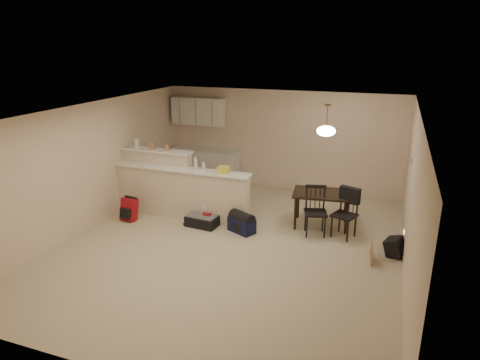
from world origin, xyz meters
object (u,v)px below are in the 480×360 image
at_px(dining_table, 322,197).
at_px(dining_chair_far, 344,214).
at_px(suitcase, 202,221).
at_px(red_backpack, 129,209).
at_px(black_daypack, 395,247).
at_px(navy_duffel, 242,225).
at_px(dining_chair_near, 316,211).
at_px(pendant_lamp, 326,131).

distance_m(dining_table, dining_chair_far, 0.65).
relative_size(suitcase, red_backpack, 1.33).
relative_size(dining_chair_far, black_daypack, 2.67).
height_order(dining_chair_far, navy_duffel, dining_chair_far).
height_order(dining_chair_near, red_backpack, dining_chair_near).
distance_m(dining_chair_near, red_backpack, 3.89).
bearing_deg(dining_chair_near, red_backpack, 172.96).
bearing_deg(dining_chair_near, navy_duffel, 179.09).
height_order(dining_chair_near, dining_chair_far, dining_chair_near).
distance_m(dining_chair_near, black_daypack, 1.57).
distance_m(dining_table, suitcase, 2.49).
distance_m(dining_table, navy_duffel, 1.73).
xyz_separation_m(dining_chair_near, navy_duffel, (-1.39, -0.38, -0.34)).
bearing_deg(navy_duffel, dining_chair_near, 40.88).
bearing_deg(black_daypack, pendant_lamp, 77.86).
bearing_deg(red_backpack, navy_duffel, 12.52).
bearing_deg(dining_chair_far, suitcase, -150.18).
relative_size(dining_chair_far, suitcase, 1.50).
bearing_deg(red_backpack, black_daypack, 9.55).
xyz_separation_m(dining_chair_far, navy_duffel, (-1.93, -0.46, -0.33)).
distance_m(dining_chair_far, red_backpack, 4.43).
distance_m(dining_chair_far, black_daypack, 1.10).
bearing_deg(dining_chair_far, red_backpack, -150.23).
xyz_separation_m(dining_chair_far, red_backpack, (-4.37, -0.70, -0.24)).
bearing_deg(red_backpack, pendant_lamp, 22.60).
distance_m(suitcase, black_daypack, 3.74).
relative_size(dining_table, navy_duffel, 2.31).
height_order(dining_table, dining_chair_near, dining_chair_near).
relative_size(suitcase, navy_duffel, 1.19).
height_order(suitcase, navy_duffel, navy_duffel).
height_order(dining_chair_far, black_daypack, dining_chair_far).
relative_size(dining_chair_near, black_daypack, 2.72).
height_order(dining_table, pendant_lamp, pendant_lamp).
bearing_deg(pendant_lamp, red_backpack, -164.23).
bearing_deg(red_backpack, dining_chair_near, 16.11).
relative_size(dining_table, pendant_lamp, 1.99).
bearing_deg(suitcase, pendant_lamp, 25.15).
xyz_separation_m(dining_chair_near, black_daypack, (1.49, -0.37, -0.33)).
height_order(pendant_lamp, dining_chair_near, pendant_lamp).
relative_size(pendant_lamp, navy_duffel, 1.16).
bearing_deg(red_backpack, suitcase, 15.90).
distance_m(dining_table, red_backpack, 4.04).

